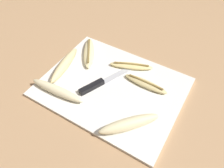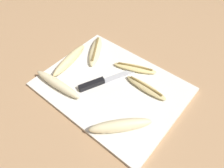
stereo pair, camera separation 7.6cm
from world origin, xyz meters
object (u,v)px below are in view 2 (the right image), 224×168
banana_cream_curved (121,126)px  banana_mellow_near (69,60)px  banana_spotted_left (146,88)px  banana_soft_right (96,51)px  banana_pale_long (58,84)px  banana_golden_short (135,68)px  knife (98,82)px

banana_cream_curved → banana_mellow_near: (-0.33, 0.10, -0.00)m
banana_spotted_left → banana_soft_right: banana_soft_right is taller
banana_spotted_left → banana_mellow_near: bearing=-165.1°
banana_cream_curved → banana_spotted_left: bearing=99.4°
banana_pale_long → banana_golden_short: size_ratio=1.27×
banana_pale_long → banana_cream_curved: bearing=2.0°
knife → banana_soft_right: bearing=159.0°
knife → banana_golden_short: bearing=90.5°
banana_mellow_near → banana_soft_right: bearing=73.4°
banana_spotted_left → banana_golden_short: (-0.09, 0.05, -0.00)m
knife → banana_golden_short: size_ratio=1.36×
banana_spotted_left → banana_mellow_near: 0.31m
knife → banana_mellow_near: 0.15m
banana_golden_short → banana_mellow_near: banana_mellow_near is taller
banana_pale_long → banana_mellow_near: banana_mellow_near is taller
banana_pale_long → banana_golden_short: bearing=57.0°
banana_pale_long → banana_mellow_near: 0.12m
banana_soft_right → banana_golden_short: banana_soft_right is taller
banana_spotted_left → banana_mellow_near: banana_mellow_near is taller
knife → banana_mellow_near: size_ratio=1.13×
banana_spotted_left → banana_soft_right: 0.27m
knife → banana_soft_right: (-0.12, 0.12, 0.00)m
banana_spotted_left → banana_soft_right: (-0.26, 0.03, 0.00)m
knife → banana_pale_long: banana_pale_long is taller
banana_cream_curved → banana_mellow_near: size_ratio=0.85×
banana_pale_long → banana_spotted_left: 0.31m
knife → banana_spotted_left: banana_spotted_left is taller
banana_soft_right → banana_mellow_near: 0.12m
banana_soft_right → banana_mellow_near: size_ratio=0.87×
knife → banana_mellow_near: banana_mellow_near is taller
knife → banana_cream_curved: size_ratio=1.32×
banana_golden_short → banana_pale_long: bearing=-123.0°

